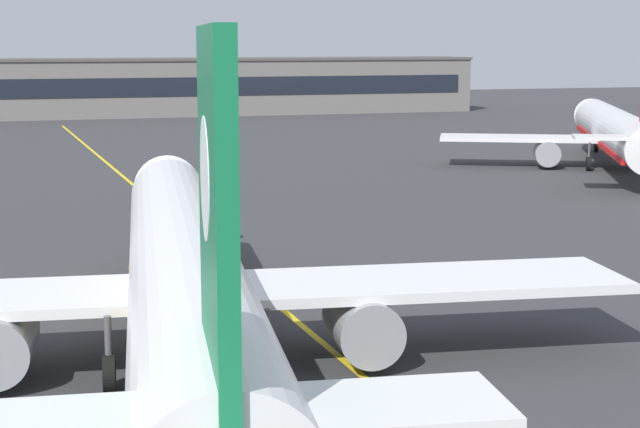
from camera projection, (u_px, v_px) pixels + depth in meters
The scene contains 5 objects.
taxiway_centreline at pixel (214, 252), 56.05m from camera, with size 0.30×180.00×0.01m, color yellow.
airliner_foreground at pixel (185, 276), 35.42m from camera, with size 32.35×41.48×11.65m.
airliner_background at pixel (617, 132), 92.12m from camera, with size 30.38×38.06×11.42m.
safety_cone_by_nose_gear at pixel (133, 263), 52.09m from camera, with size 0.44×0.44×0.55m.
terminal_building at pixel (121, 87), 157.51m from camera, with size 111.57×12.40×8.77m.
Camera 1 is at (-10.66, -24.19, 11.35)m, focal length 57.92 mm.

